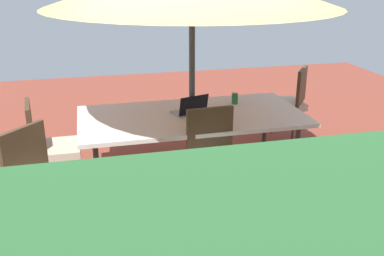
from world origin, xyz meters
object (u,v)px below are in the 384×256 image
Objects in this scene: dining_table at (192,118)px; laptop at (190,110)px; chair_southwest at (289,100)px; cup at (235,99)px; chair_north at (215,158)px; chair_east at (49,144)px; chair_northeast at (41,180)px.

laptop is at bearing -57.54° from dining_table.
chair_southwest is 8.32× the size of cup.
dining_table is at bearing 24.57° from cup.
chair_north reaches higher than cup.
chair_north and chair_southwest have the same top height.
cup is (-0.56, -0.23, 0.01)m from laptop.
chair_east is (1.47, -0.69, 0.00)m from chair_north.
chair_east is at bearing -36.82° from chair_southwest.
dining_table is 19.43× the size of cup.
chair_northeast is at bearing 27.27° from cup.
chair_southwest is 1.69m from laptop.
laptop is 0.60m from cup.
chair_southwest reaches higher than dining_table.
cup is at bearing -155.43° from dining_table.
chair_east is at bearing -16.02° from laptop.
chair_northeast reaches higher than cup.
chair_north is 2.06m from chair_southwest.
chair_northeast is 1.00× the size of chair_north.
laptop is at bearing 91.70° from chair_north.
chair_east is at bearing 41.14° from chair_northeast.
dining_table is 0.70m from chair_north.
chair_north is 1.00× the size of chair_southwest.
cup is (-0.50, -0.93, 0.25)m from chair_north.
chair_north is at bearing 77.89° from laptop.
laptop is at bearing -24.41° from chair_southwest.
chair_northeast is at bearing -23.81° from chair_southwest.
chair_southwest is at bearing -80.66° from chair_east.
chair_northeast is 1.66m from laptop.
dining_table is 2.33× the size of chair_north.
chair_north is (-1.49, -0.09, 0.00)m from chair_northeast.
chair_southwest is at bearing -168.87° from laptop.
chair_northeast reaches higher than laptop.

